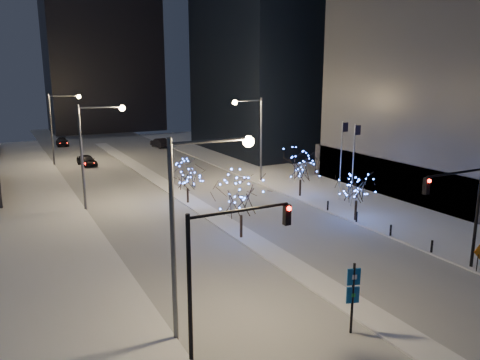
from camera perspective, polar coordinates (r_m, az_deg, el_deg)
ground at (r=27.56m, az=14.49°, el=-15.19°), size 160.00×160.00×0.00m
road at (r=56.79m, az=-9.68°, el=-0.29°), size 20.00×130.00×0.02m
median at (r=52.17m, az=-7.98°, el=-1.33°), size 2.00×80.00×0.15m
east_sidewalk at (r=50.94m, az=12.12°, el=-1.84°), size 10.00×90.00×0.15m
west_sidewalk at (r=39.92m, az=-22.26°, el=-6.67°), size 8.00×90.00×0.15m
plinth at (r=63.02m, az=26.85°, el=1.64°), size 30.00×24.00×4.00m
horizon_block at (r=112.38m, az=-16.52°, el=16.58°), size 24.00×14.00×42.00m
street_lamp_w_near at (r=22.15m, az=-5.70°, el=-3.65°), size 4.40×0.56×10.00m
street_lamp_w_mid at (r=45.85m, az=-17.53°, el=4.42°), size 4.40×0.56×10.00m
street_lamp_w_far at (r=70.46m, az=-21.25°, el=6.91°), size 4.40×0.56×10.00m
street_lamp_east at (r=55.14m, az=1.78°, el=6.30°), size 3.90×0.56×10.00m
traffic_signal_west at (r=21.17m, az=-2.27°, el=-9.38°), size 5.26×0.43×7.00m
traffic_signal_east at (r=32.81m, az=25.51°, el=-2.55°), size 5.26×0.43×7.00m
flagpoles at (r=46.86m, az=12.98°, el=2.76°), size 1.35×2.60×8.00m
bollards at (r=40.56m, az=15.89°, el=-5.09°), size 0.16×12.16×0.90m
car_near at (r=69.45m, az=-18.16°, el=2.29°), size 2.55×4.78×1.55m
car_mid at (r=83.78m, az=-9.75°, el=4.50°), size 2.22×5.07×1.62m
car_far at (r=90.08m, az=-20.86°, el=4.35°), size 2.25×5.01×1.43m
holiday_tree_median_near at (r=36.18m, az=0.14°, el=-1.99°), size 4.81×4.81×5.19m
holiday_tree_median_far at (r=46.49m, az=-6.44°, el=0.49°), size 3.43×3.43×4.25m
holiday_tree_plaza_near at (r=41.85m, az=14.07°, el=-0.85°), size 4.14×4.14×4.44m
holiday_tree_plaza_far at (r=49.09m, az=7.42°, el=1.81°), size 4.65×4.65×5.15m
wayfinding_sign at (r=24.32m, az=13.61°, el=-13.01°), size 0.66×0.28×3.76m
construction_sign at (r=34.48m, az=27.26°, el=-7.97°), size 1.20×0.16×1.99m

